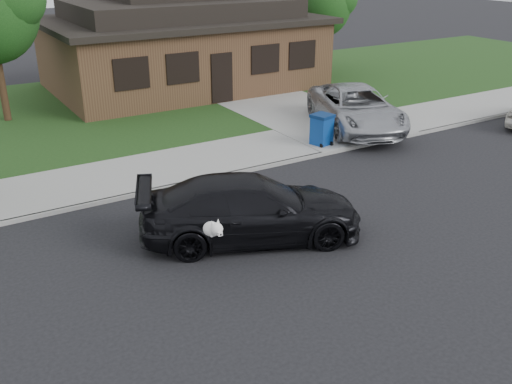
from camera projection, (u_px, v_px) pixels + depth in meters
ground at (287, 222)px, 14.43m from camera, size 120.00×120.00×0.00m
sidewalk at (200, 161)px, 18.34m from camera, size 60.00×3.00×0.12m
curb at (222, 176)px, 17.16m from camera, size 60.00×0.12×0.12m
lawn at (119, 106)px, 24.63m from camera, size 60.00×13.00×0.13m
driveway at (273, 103)px, 25.12m from camera, size 4.50×13.00×0.14m
sedan at (251, 209)px, 13.34m from camera, size 5.63×3.92×1.51m
minivan at (356, 108)px, 21.19m from camera, size 4.31×6.02×1.52m
recycling_bin at (322, 129)px, 19.48m from camera, size 0.79×0.79×1.07m
house at (182, 44)px, 27.28m from camera, size 12.60×8.60×4.65m
tree_1 at (327, 2)px, 30.05m from camera, size 3.15×3.00×5.25m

